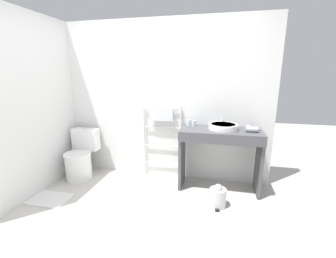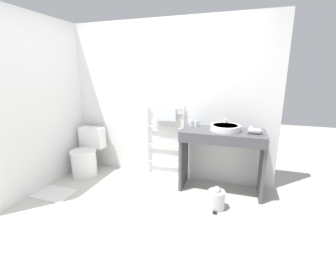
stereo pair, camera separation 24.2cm
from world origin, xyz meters
TOP-DOWN VIEW (x-y plane):
  - ground_plane at (0.00, 0.00)m, footprint 12.00×12.00m
  - wall_back at (0.00, 1.42)m, footprint 3.25×0.12m
  - wall_side at (-1.56, 0.68)m, footprint 0.12×2.02m
  - toilet at (-1.23, 1.00)m, footprint 0.42×0.55m
  - towel_radiator at (0.02, 1.31)m, footprint 0.61×0.06m
  - vanity_counter at (0.90, 1.09)m, footprint 1.09×0.50m
  - sink_basin at (0.92, 1.13)m, footprint 0.40×0.40m
  - faucet at (0.92, 1.30)m, footprint 0.02×0.10m
  - cup_near_wall at (0.44, 1.27)m, footprint 0.07×0.07m
  - cup_near_edge at (0.51, 1.24)m, footprint 0.07×0.07m
  - hair_dryer at (1.29, 1.07)m, footprint 0.20×0.18m
  - trash_bin at (0.90, 0.63)m, footprint 0.20×0.24m
  - bath_mat at (-1.27, 0.30)m, footprint 0.56×0.36m

SIDE VIEW (x-z plane):
  - ground_plane at x=0.00m, z-range 0.00..0.00m
  - bath_mat at x=-1.27m, z-range 0.00..0.01m
  - trash_bin at x=0.90m, z-range -0.02..0.27m
  - toilet at x=-1.23m, z-range -0.07..0.69m
  - vanity_counter at x=0.90m, z-range 0.17..1.03m
  - towel_radiator at x=0.02m, z-range 0.25..1.39m
  - hair_dryer at x=1.29m, z-range 0.87..0.94m
  - sink_basin at x=0.92m, z-range 0.87..0.94m
  - cup_near_edge at x=0.51m, z-range 0.87..0.95m
  - cup_near_wall at x=0.44m, z-range 0.87..0.95m
  - faucet at x=0.92m, z-range 0.88..1.00m
  - wall_back at x=0.00m, z-range 0.00..2.38m
  - wall_side at x=-1.56m, z-range 0.00..2.38m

